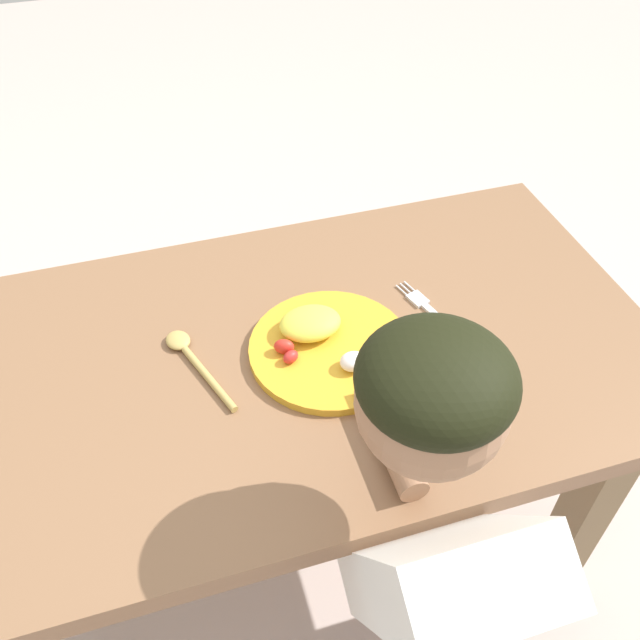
% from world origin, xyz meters
% --- Properties ---
extents(ground_plane, '(8.00, 8.00, 0.00)m').
position_xyz_m(ground_plane, '(0.00, 0.00, 0.00)').
color(ground_plane, beige).
extents(dining_table, '(1.30, 0.70, 0.67)m').
position_xyz_m(dining_table, '(0.00, 0.00, 0.56)').
color(dining_table, brown).
rests_on(dining_table, ground_plane).
extents(plate, '(0.27, 0.27, 0.05)m').
position_xyz_m(plate, '(0.07, -0.01, 0.69)').
color(plate, gold).
rests_on(plate, dining_table).
extents(fork, '(0.08, 0.21, 0.01)m').
position_xyz_m(fork, '(0.28, 0.01, 0.68)').
color(fork, silver).
rests_on(fork, dining_table).
extents(spoon, '(0.10, 0.20, 0.02)m').
position_xyz_m(spoon, '(-0.15, 0.03, 0.68)').
color(spoon, tan).
rests_on(spoon, dining_table).
extents(person, '(0.21, 0.45, 0.99)m').
position_xyz_m(person, '(0.10, -0.42, 0.57)').
color(person, '#374574').
rests_on(person, ground_plane).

